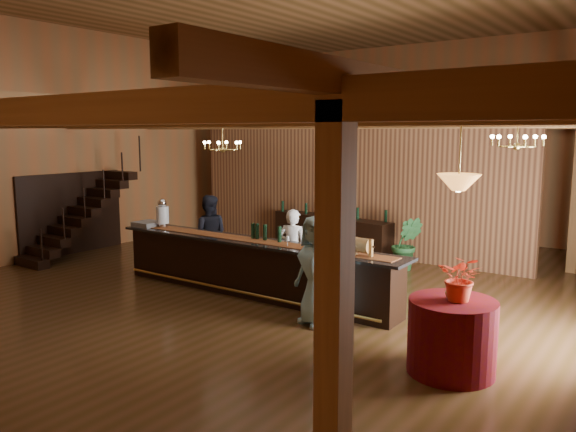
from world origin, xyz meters
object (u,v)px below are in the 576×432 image
Objects in this scene: chandelier_left at (223,145)px; chandelier_right at (517,140)px; backbar_shelf at (331,235)px; staff_second at (209,234)px; bartender at (293,250)px; beverage_dispenser at (162,214)px; tasting_bar at (252,267)px; raffle_drum at (363,246)px; guest at (317,270)px; round_table at (452,337)px; floor_plant at (407,243)px; pendant_lamp at (459,182)px.

chandelier_left is 1.00× the size of chandelier_right.
backbar_shelf is 1.99× the size of staff_second.
beverage_dispenser is at bearing -0.49° from bartender.
tasting_bar is 2.41m from raffle_drum.
guest is at bearing -9.50° from beverage_dispenser.
chandelier_left is at bearing 167.17° from raffle_drum.
staff_second is (-5.98, 1.95, 0.37)m from round_table.
beverage_dispenser is 4.29m from backbar_shelf.
bartender is 2.93m from floor_plant.
chandelier_left reaches higher than guest.
beverage_dispenser reaches higher than raffle_drum.
beverage_dispenser is 2.97m from bartender.
chandelier_left is at bearing -96.96° from backbar_shelf.
pendant_lamp is (4.21, -1.22, 1.88)m from tasting_bar.
round_table is (6.61, -1.25, -0.84)m from beverage_dispenser.
pendant_lamp reaches higher than backbar_shelf.
raffle_drum is 0.29× the size of floor_plant.
raffle_drum is 2.89m from chandelier_right.
raffle_drum is at bearing 133.37° from staff_second.
raffle_drum is (4.72, -0.06, -0.11)m from beverage_dispenser.
chandelier_right is (0.03, 2.56, 2.40)m from round_table.
bartender is at bearing 153.03° from round_table.
backbar_shelf is 3.34m from staff_second.
raffle_drum is at bearing -0.69° from beverage_dispenser.
backbar_shelf is 2.14× the size of bartender.
chandelier_right is at bearing 11.20° from beverage_dispenser.
chandelier_left is at bearing -174.70° from chandelier_right.
staff_second reaches higher than raffle_drum.
guest is (2.48, -4.52, 0.40)m from backbar_shelf.
bartender is 1.99m from guest.
beverage_dispenser is at bearing 11.62° from staff_second.
chandelier_right reaches higher than staff_second.
round_table is at bearing 7.08° from guest.
raffle_drum is 2.54m from pendant_lamp.
tasting_bar is 2.53m from beverage_dispenser.
raffle_drum is 0.20× the size of staff_second.
raffle_drum is 0.38× the size of pendant_lamp.
floor_plant is (-0.73, 3.42, -0.61)m from raffle_drum.
tasting_bar is at bearing 121.44° from staff_second.
tasting_bar reaches higher than backbar_shelf.
pendant_lamp is at bearing -10.67° from beverage_dispenser.
pendant_lamp is 0.76× the size of floor_plant.
chandelier_left is 0.67× the size of floor_plant.
bartender is at bearing -3.70° from chandelier_left.
beverage_dispenser is (-2.41, 0.03, 0.79)m from tasting_bar.
round_table is at bearing 139.27° from bartender.
beverage_dispenser reaches higher than bartender.
round_table is 6.39m from chandelier_left.
backbar_shelf is at bearing 133.64° from round_table.
backbar_shelf and round_table have the same top height.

